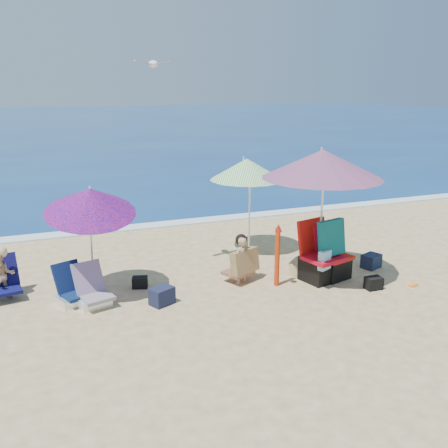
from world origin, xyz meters
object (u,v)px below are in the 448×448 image
object	(u,v)px
furled_umbrella	(277,251)
chair_navy	(73,293)
umbrella_blue	(90,201)
chair_rainbow	(93,295)
umbrella_striped	(247,169)
camp_chair_right	(322,259)
person_center	(242,260)
umbrella_turquoise	(322,164)
person_left	(3,275)
seagull	(153,64)
camp_chair_left	(332,262)

from	to	relation	value
furled_umbrella	chair_navy	distance (m)	3.53
umbrella_blue	chair_rainbow	distance (m)	1.52
umbrella_striped	umbrella_blue	world-z (taller)	umbrella_blue
umbrella_blue	chair_rainbow	bearing A→B (deg)	-107.17
camp_chair_right	person_center	world-z (taller)	camp_chair_right
umbrella_turquoise	person_left	xyz separation A→B (m)	(-5.35, 1.15, -1.73)
umbrella_blue	person_center	size ratio (longest dim) A/B	2.31
chair_rainbow	person_left	distance (m)	1.59
umbrella_striped	person_center	size ratio (longest dim) A/B	2.33
chair_rainbow	person_center	distance (m)	2.65
seagull	chair_rainbow	bearing A→B (deg)	-142.55
chair_rainbow	umbrella_turquoise	bearing A→B (deg)	-4.99
person_center	person_left	world-z (taller)	person_left
chair_rainbow	seagull	world-z (taller)	seagull
chair_rainbow	camp_chair_right	bearing A→B (deg)	-6.32
umbrella_turquoise	umbrella_striped	distance (m)	2.05
camp_chair_left	person_left	bearing A→B (deg)	168.21
umbrella_turquoise	camp_chair_left	size ratio (longest dim) A/B	2.46
umbrella_striped	person_center	world-z (taller)	umbrella_striped
chair_navy	chair_rainbow	world-z (taller)	chair_rainbow
furled_umbrella	camp_chair_left	bearing A→B (deg)	-0.19
seagull	camp_chair_right	bearing A→B (deg)	-29.98
umbrella_turquoise	person_center	world-z (taller)	umbrella_turquoise
furled_umbrella	seagull	distance (m)	3.90
furled_umbrella	chair_navy	world-z (taller)	furled_umbrella
umbrella_striped	furled_umbrella	world-z (taller)	umbrella_striped
umbrella_striped	furled_umbrella	size ratio (longest dim) A/B	1.73
chair_navy	seagull	distance (m)	4.11
umbrella_striped	chair_rainbow	bearing A→B (deg)	-155.10
chair_navy	umbrella_striped	bearing A→B (deg)	20.29
person_center	person_left	bearing A→B (deg)	168.62
umbrella_striped	seagull	xyz separation A→B (m)	(-2.01, -0.51, 2.03)
chair_navy	person_left	size ratio (longest dim) A/B	0.78
umbrella_turquoise	person_center	size ratio (longest dim) A/B	2.77
umbrella_striped	chair_navy	bearing A→B (deg)	-159.71
umbrella_turquoise	chair_rainbow	bearing A→B (deg)	175.01
umbrella_striped	umbrella_blue	distance (m)	3.53
seagull	camp_chair_left	bearing A→B (deg)	-26.60
person_left	seagull	size ratio (longest dim) A/B	1.30
umbrella_blue	seagull	world-z (taller)	seagull
furled_umbrella	camp_chair_right	size ratio (longest dim) A/B	1.00
furled_umbrella	chair_navy	bearing A→B (deg)	170.37
chair_rainbow	camp_chair_right	xyz separation A→B (m)	(4.02, -0.45, 0.25)
umbrella_blue	person_left	bearing A→B (deg)	162.62
umbrella_turquoise	seagull	size ratio (longest dim) A/B	3.49
chair_navy	camp_chair_right	distance (m)	4.38
umbrella_blue	umbrella_turquoise	bearing A→B (deg)	-10.08
umbrella_blue	person_center	xyz separation A→B (m)	(2.53, -0.35, -1.24)
camp_chair_left	seagull	world-z (taller)	seagull
camp_chair_left	camp_chair_right	size ratio (longest dim) A/B	0.84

